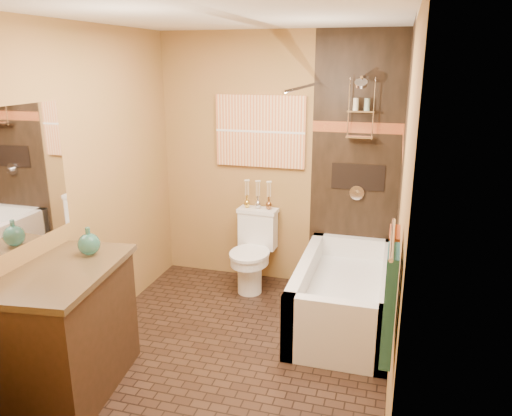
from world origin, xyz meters
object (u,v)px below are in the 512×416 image
(sunset_painting, at_px, (260,131))
(bathtub, at_px, (345,299))
(toilet, at_px, (253,251))
(vanity, at_px, (67,330))

(sunset_painting, xyz_separation_m, bathtub, (0.97, -0.73, -1.33))
(bathtub, relative_size, toilet, 1.91)
(toilet, relative_size, vanity, 0.71)
(toilet, xyz_separation_m, vanity, (-0.76, -1.92, 0.06))
(bathtub, bearing_deg, sunset_painting, 143.12)
(sunset_painting, bearing_deg, bathtub, -36.88)
(bathtub, distance_m, toilet, 1.09)
(bathtub, height_order, toilet, toilet)
(sunset_painting, distance_m, vanity, 2.56)
(bathtub, distance_m, vanity, 2.27)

